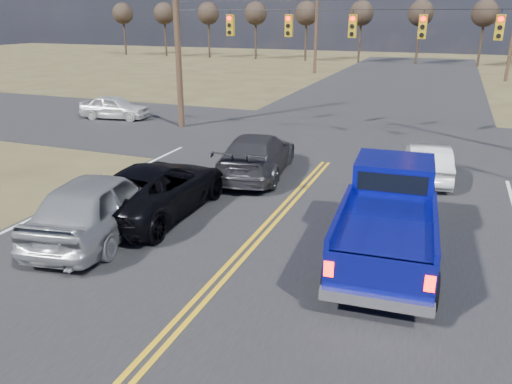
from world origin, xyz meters
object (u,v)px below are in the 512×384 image
(pickup_truck, at_px, (388,218))
(silver_suv, at_px, (99,204))
(black_suv, at_px, (156,188))
(white_car_queue, at_px, (428,162))
(dgrey_car_queue, at_px, (257,155))
(cross_car_west, at_px, (115,107))

(pickup_truck, xyz_separation_m, silver_suv, (-7.57, -1.41, -0.17))
(silver_suv, relative_size, black_suv, 0.94)
(silver_suv, bearing_deg, black_suv, -115.87)
(white_car_queue, relative_size, dgrey_car_queue, 0.75)
(silver_suv, bearing_deg, white_car_queue, -143.64)
(silver_suv, relative_size, cross_car_west, 1.32)
(pickup_truck, distance_m, silver_suv, 7.70)
(pickup_truck, xyz_separation_m, white_car_queue, (0.58, 7.04, -0.41))
(pickup_truck, relative_size, dgrey_car_queue, 1.10)
(dgrey_car_queue, bearing_deg, black_suv, 64.59)
(pickup_truck, bearing_deg, white_car_queue, 81.76)
(cross_car_west, bearing_deg, black_suv, -147.38)
(black_suv, bearing_deg, cross_car_west, -49.31)
(silver_suv, height_order, white_car_queue, silver_suv)
(black_suv, bearing_deg, dgrey_car_queue, -107.66)
(black_suv, distance_m, white_car_queue, 9.96)
(white_car_queue, xyz_separation_m, cross_car_west, (-17.75, 5.34, 0.01))
(dgrey_car_queue, distance_m, cross_car_west, 13.66)
(pickup_truck, relative_size, white_car_queue, 1.48)
(silver_suv, xyz_separation_m, white_car_queue, (8.15, 8.45, -0.23))
(silver_suv, distance_m, white_car_queue, 11.74)
(dgrey_car_queue, height_order, cross_car_west, dgrey_car_queue)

